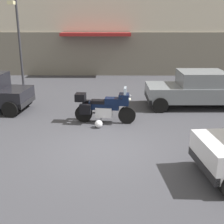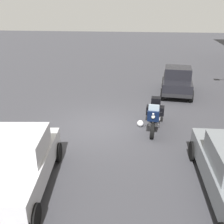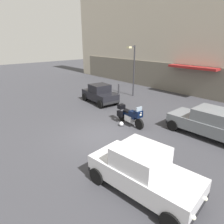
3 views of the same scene
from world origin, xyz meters
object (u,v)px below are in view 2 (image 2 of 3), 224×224
motorcycle (154,115)px  car_compact_side (177,81)px  helmet (140,123)px  car_hatchback_near (18,163)px

motorcycle → car_compact_side: car_compact_side is taller
helmet → car_compact_side: 5.14m
car_hatchback_near → motorcycle: bearing=131.8°
helmet → car_compact_side: car_compact_side is taller
helmet → motorcycle: bearing=72.9°
car_hatchback_near → car_compact_side: bearing=143.6°
motorcycle → car_hatchback_near: size_ratio=0.57×
car_hatchback_near → car_compact_side: 10.61m
helmet → car_hatchback_near: (4.47, -3.34, 0.67)m
car_hatchback_near → car_compact_side: size_ratio=1.11×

